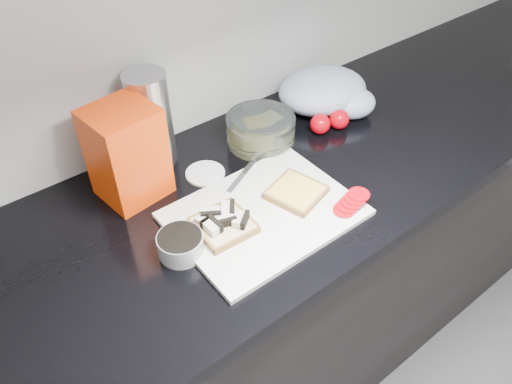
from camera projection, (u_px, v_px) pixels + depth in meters
base_cabinet at (274, 290)px, 1.54m from camera, size 3.50×0.60×0.86m
countertop at (278, 180)px, 1.24m from camera, size 3.50×0.64×0.04m
cutting_board at (264, 214)px, 1.11m from camera, size 0.40×0.30×0.01m
bread_left at (223, 223)px, 1.07m from camera, size 0.13×0.13×0.04m
bread_right at (296, 192)px, 1.15m from camera, size 0.15×0.15×0.02m
tomato_slices at (351, 202)px, 1.12m from camera, size 0.11×0.07×0.02m
knife at (251, 164)px, 1.23m from camera, size 0.17×0.09×0.01m
seed_tub at (181, 244)px, 1.02m from camera, size 0.10×0.10×0.05m
tub_lid at (205, 173)px, 1.22m from camera, size 0.12×0.12×0.01m
glass_bowl at (261, 130)px, 1.30m from camera, size 0.18×0.18×0.07m
bread_bag at (127, 153)px, 1.10m from camera, size 0.16×0.15×0.22m
steel_canister at (151, 120)px, 1.19m from camera, size 0.10×0.10×0.24m
grocery_bag at (327, 92)px, 1.41m from camera, size 0.30×0.28×0.11m
whole_tomatoes at (330, 122)px, 1.35m from camera, size 0.11×0.07×0.06m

